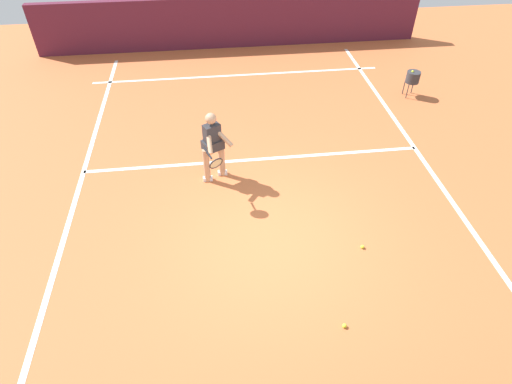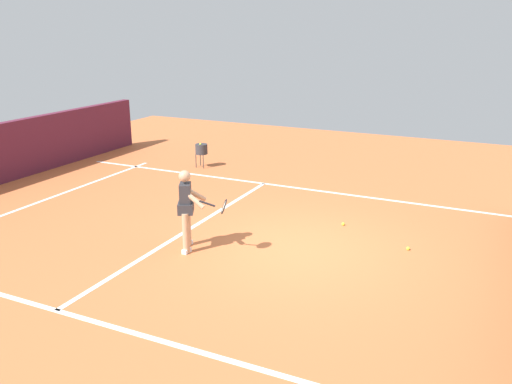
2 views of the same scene
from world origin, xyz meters
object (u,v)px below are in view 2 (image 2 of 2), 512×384
(tennis_ball_mid, at_px, (408,249))
(tennis_ball_near, at_px, (343,224))
(tennis_player, at_px, (187,207))
(ball_hopper, at_px, (201,149))

(tennis_ball_mid, bearing_deg, tennis_ball_near, -116.72)
(tennis_player, bearing_deg, tennis_ball_mid, 114.60)
(tennis_player, height_order, tennis_ball_mid, tennis_player)
(tennis_ball_mid, relative_size, ball_hopper, 0.09)
(tennis_player, relative_size, ball_hopper, 2.09)
(tennis_ball_near, distance_m, ball_hopper, 6.09)
(tennis_ball_near, bearing_deg, ball_hopper, -119.51)
(ball_hopper, bearing_deg, tennis_ball_near, 60.49)
(tennis_player, relative_size, tennis_ball_near, 23.48)
(tennis_player, xyz_separation_m, tennis_ball_mid, (-1.74, 3.79, -0.81))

